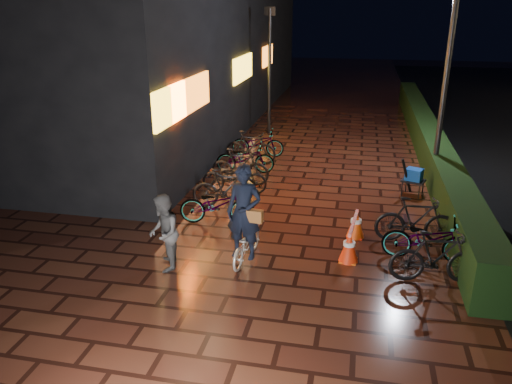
% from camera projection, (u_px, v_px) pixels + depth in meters
% --- Properties ---
extents(ground, '(80.00, 80.00, 0.00)m').
position_uv_depth(ground, '(305.00, 246.00, 10.65)').
color(ground, '#381911').
rests_on(ground, ground).
extents(hedge, '(0.70, 20.00, 1.00)m').
position_uv_depth(hedge, '(427.00, 139.00, 17.16)').
color(hedge, black).
rests_on(hedge, ground).
extents(bystander_person, '(0.77, 0.88, 1.52)m').
position_uv_depth(bystander_person, '(164.00, 233.00, 9.49)').
color(bystander_person, '#4F4F51').
rests_on(bystander_person, ground).
extents(storefront_block, '(12.09, 22.00, 9.00)m').
position_uv_depth(storefront_block, '(119.00, 13.00, 21.42)').
color(storefront_block, black).
rests_on(storefront_block, ground).
extents(lamp_post_hedge, '(0.53, 0.21, 5.55)m').
position_uv_depth(lamp_post_hedge, '(446.00, 78.00, 12.93)').
color(lamp_post_hedge, black).
rests_on(lamp_post_hedge, ground).
extents(lamp_post_sf, '(0.45, 0.19, 4.76)m').
position_uv_depth(lamp_post_sf, '(270.00, 66.00, 19.09)').
color(lamp_post_sf, black).
rests_on(lamp_post_sf, ground).
extents(cyclist, '(0.76, 1.47, 2.04)m').
position_uv_depth(cyclist, '(245.00, 227.00, 9.76)').
color(cyclist, silver).
rests_on(cyclist, ground).
extents(traffic_barrier, '(0.50, 1.56, 0.63)m').
position_uv_depth(traffic_barrier, '(353.00, 235.00, 10.45)').
color(traffic_barrier, red).
rests_on(traffic_barrier, ground).
extents(cart_assembly, '(0.75, 0.64, 1.07)m').
position_uv_depth(cart_assembly, '(413.00, 176.00, 13.30)').
color(cart_assembly, black).
rests_on(cart_assembly, ground).
extents(parked_bikes_storefront, '(2.08, 6.42, 1.03)m').
position_uv_depth(parked_bikes_storefront, '(240.00, 167.00, 14.26)').
color(parked_bikes_storefront, black).
rests_on(parked_bikes_storefront, ground).
extents(parked_bikes_hedge, '(1.99, 2.33, 1.03)m').
position_uv_depth(parked_bikes_hedge, '(426.00, 238.00, 9.89)').
color(parked_bikes_hedge, black).
rests_on(parked_bikes_hedge, ground).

